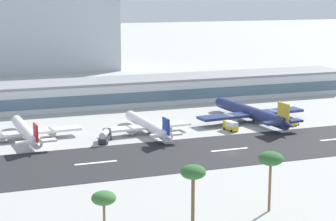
{
  "coord_description": "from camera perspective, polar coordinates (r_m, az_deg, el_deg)",
  "views": [
    {
      "loc": [
        -73.87,
        -150.59,
        46.75
      ],
      "look_at": [
        -7.39,
        34.84,
        6.65
      ],
      "focal_mm": 62.89,
      "sensor_mm": 36.0,
      "label": 1
    }
  ],
  "objects": [
    {
      "name": "ground_plane",
      "position": [
        174.12,
        6.19,
        -4.14
      ],
      "size": [
        1400.0,
        1400.0,
        0.0
      ],
      "primitive_type": "plane",
      "color": "#A8A8A3"
    },
    {
      "name": "airliner_gold_tail_gate_2",
      "position": [
        214.92,
        8.26,
        -0.29
      ],
      "size": [
        42.42,
        49.12,
        10.26
      ],
      "rotation": [
        0.0,
        0.0,
        1.67
      ],
      "color": "navy",
      "rests_on": "ground_plane"
    },
    {
      "name": "palm_tree_2",
      "position": [
        127.42,
        9.93,
        -4.72
      ],
      "size": [
        5.37,
        5.37,
        13.27
      ],
      "color": "brown",
      "rests_on": "ground_plane"
    },
    {
      "name": "palm_tree_1",
      "position": [
        111.01,
        2.45,
        -6.27
      ],
      "size": [
        4.86,
        4.86,
        14.82
      ],
      "color": "brown",
      "rests_on": "ground_plane"
    },
    {
      "name": "runway_centreline_dash_5",
      "position": [
        196.73,
        16.01,
        -2.67
      ],
      "size": [
        12.0,
        1.2,
        0.01
      ],
      "primitive_type": "cube",
      "color": "white",
      "rests_on": "runway_strip"
    },
    {
      "name": "service_box_truck_1",
      "position": [
        201.44,
        6.09,
        -1.46
      ],
      "size": [
        3.58,
        6.34,
        3.25
      ],
      "rotation": [
        0.0,
        0.0,
        1.76
      ],
      "color": "gold",
      "rests_on": "ground_plane"
    },
    {
      "name": "runway_centreline_dash_4",
      "position": [
        177.7,
        5.99,
        -3.78
      ],
      "size": [
        12.0,
        1.2,
        0.01
      ],
      "primitive_type": "cube",
      "color": "white",
      "rests_on": "runway_strip"
    },
    {
      "name": "runway_strip",
      "position": [
        177.26,
        5.67,
        -3.83
      ],
      "size": [
        800.0,
        33.54,
        0.08
      ],
      "primitive_type": "cube",
      "color": "#262628",
      "rests_on": "ground_plane"
    },
    {
      "name": "terminal_building",
      "position": [
        247.33,
        -5.35,
        1.8
      ],
      "size": [
        216.07,
        22.2,
        10.52
      ],
      "color": "silver",
      "rests_on": "ground_plane"
    },
    {
      "name": "service_fuel_truck_0",
      "position": [
        186.24,
        -6.13,
        -2.46
      ],
      "size": [
        6.0,
        8.79,
        3.95
      ],
      "rotation": [
        0.0,
        0.0,
        1.13
      ],
      "color": "#2D3338",
      "rests_on": "ground_plane"
    },
    {
      "name": "runway_centreline_dash_3",
      "position": [
        164.68,
        -7.0,
        -5.04
      ],
      "size": [
        12.0,
        1.2,
        0.01
      ],
      "primitive_type": "cube",
      "color": "white",
      "rests_on": "runway_strip"
    },
    {
      "name": "airliner_navy_tail_gate_1",
      "position": [
        195.59,
        -1.85,
        -1.53
      ],
      "size": [
        29.6,
        39.75,
        8.29
      ],
      "rotation": [
        0.0,
        0.0,
        1.63
      ],
      "color": "white",
      "rests_on": "ground_plane"
    },
    {
      "name": "airliner_red_tail_gate_0",
      "position": [
        192.51,
        -13.53,
        -2.06
      ],
      "size": [
        35.4,
        40.12,
        8.37
      ],
      "rotation": [
        0.0,
        0.0,
        1.64
      ],
      "color": "white",
      "rests_on": "ground_plane"
    },
    {
      "name": "distant_hotel_block",
      "position": [
        351.48,
        -15.91,
        7.37
      ],
      "size": [
        134.52,
        26.2,
        48.12
      ],
      "primitive_type": "cube",
      "color": "#A8B2BC",
      "rests_on": "ground_plane"
    },
    {
      "name": "service_baggage_tug_2",
      "position": [
        212.6,
        12.24,
        -1.17
      ],
      "size": [
        3.54,
        3.17,
        2.2
      ],
      "rotation": [
        0.0,
        0.0,
        3.75
      ],
      "color": "gold",
      "rests_on": "ground_plane"
    },
    {
      "name": "palm_tree_3",
      "position": [
        109.04,
        -6.24,
        -8.53
      ],
      "size": [
        4.6,
        4.6,
        10.99
      ],
      "color": "brown",
      "rests_on": "ground_plane"
    }
  ]
}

